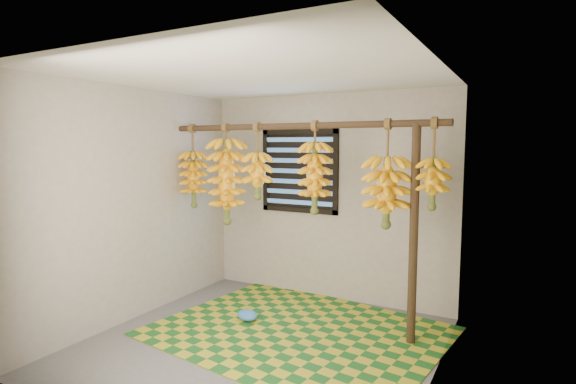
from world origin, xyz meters
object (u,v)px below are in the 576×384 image
Objects in this scene: banana_bunch_e at (387,192)px; support_post at (414,236)px; banana_bunch_c at (258,175)px; banana_bunch_f at (433,183)px; banana_bunch_d at (315,178)px; banana_bunch_b at (227,181)px; banana_bunch_a at (193,179)px; woven_mat at (298,331)px; plastic_bag at (248,315)px.

support_post is at bearing 0.00° from banana_bunch_e.
banana_bunch_f is at bearing 0.00° from banana_bunch_c.
banana_bunch_d is (-0.98, 0.00, 0.49)m from support_post.
banana_bunch_b is at bearing 180.00° from banana_bunch_f.
support_post is 2.51× the size of banana_bunch_f.
woven_mat is at bearing -10.24° from banana_bunch_a.
banana_bunch_c reaches higher than plastic_bag.
woven_mat is at bearing 0.92° from plastic_bag.
woven_mat is at bearing -99.71° from banana_bunch_d.
banana_bunch_a is 0.96× the size of banana_bunch_e.
plastic_bag is 0.26× the size of banana_bunch_a.
banana_bunch_d is at bearing 0.00° from banana_bunch_a.
woven_mat is at bearing -165.24° from support_post.
plastic_bag is 0.25× the size of banana_bunch_e.
woven_mat is 2.64× the size of banana_bunch_e.
banana_bunch_a is at bearing 180.00° from support_post.
banana_bunch_e is at bearing -180.00° from support_post.
banana_bunch_d reaches higher than woven_mat.
plastic_bag is 0.31× the size of banana_bunch_f.
banana_bunch_a is 2.67m from banana_bunch_f.
banana_bunch_a is (-1.50, 0.27, 1.42)m from woven_mat.
plastic_bag is 1.91m from banana_bunch_e.
plastic_bag is at bearing -16.96° from banana_bunch_a.
plastic_bag is 1.67m from banana_bunch_a.
banana_bunch_b is at bearing 180.00° from banana_bunch_c.
plastic_bag is 0.31× the size of banana_bunch_c.
plastic_bag is at bearing -32.06° from banana_bunch_b.
banana_bunch_d is at bearing 0.00° from banana_bunch_c.
banana_bunch_e is at bearing -0.00° from banana_bunch_a.
banana_bunch_a is at bearing 180.00° from banana_bunch_f.
banana_bunch_c is at bearing -0.00° from banana_bunch_a.
banana_bunch_e is at bearing -0.00° from banana_bunch_b.
banana_bunch_f is at bearing 0.00° from banana_bunch_e.
banana_bunch_e is at bearing -0.00° from banana_bunch_d.
support_post is at bearing 0.00° from banana_bunch_d.
support_post reaches higher than woven_mat.
banana_bunch_d is 1.15× the size of banana_bunch_f.
banana_bunch_f is at bearing 0.00° from banana_bunch_b.
woven_mat is 2.38× the size of banana_bunch_b.
banana_bunch_e is (1.39, 0.00, -0.11)m from banana_bunch_c.
support_post reaches higher than plastic_bag.
banana_bunch_b is 1.20× the size of banana_bunch_d.
woven_mat is at bearing -14.77° from banana_bunch_b.
woven_mat is 1.76m from banana_bunch_b.
banana_bunch_e is at bearing 0.00° from banana_bunch_c.
banana_bunch_a is 1.20× the size of banana_bunch_f.
plastic_bag is 2.28m from banana_bunch_f.
woven_mat is (-1.03, -0.27, -0.99)m from support_post.
support_post is 1.72m from banana_bunch_c.
banana_bunch_c is 0.88× the size of banana_bunch_d.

